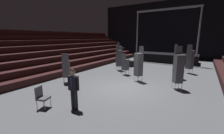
{
  "coord_description": "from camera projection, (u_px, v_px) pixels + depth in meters",
  "views": [
    {
      "loc": [
        3.84,
        -7.25,
        2.96
      ],
      "look_at": [
        -0.18,
        -0.89,
        1.4
      ],
      "focal_mm": 23.06,
      "sensor_mm": 36.0,
      "label": 1
    }
  ],
  "objects": [
    {
      "name": "chair_stack_mid_left",
      "position": [
        125.0,
        64.0,
        11.41
      ],
      "size": [
        0.53,
        0.53,
        1.71
      ],
      "rotation": [
        0.0,
        0.0,
        6.05
      ],
      "color": "#B2B5BA",
      "rests_on": "ground_plane"
    },
    {
      "name": "chair_stack_front_left",
      "position": [
        139.0,
        64.0,
        9.62
      ],
      "size": [
        0.6,
        0.6,
        2.39
      ],
      "rotation": [
        0.0,
        0.0,
        2.65
      ],
      "color": "#B2B5BA",
      "rests_on": "ground_plane"
    },
    {
      "name": "bleacher_bank_left",
      "position": [
        51.0,
        50.0,
        13.25
      ],
      "size": [
        6.0,
        24.0,
        3.6
      ],
      "rotation": [
        0.0,
        0.0,
        1.57
      ],
      "color": "black",
      "rests_on": "ground_plane"
    },
    {
      "name": "chair_stack_rear_left",
      "position": [
        119.0,
        54.0,
        15.23
      ],
      "size": [
        0.6,
        0.6,
        2.48
      ],
      "rotation": [
        0.0,
        0.0,
        5.76
      ],
      "color": "#B2B5BA",
      "rests_on": "ground_plane"
    },
    {
      "name": "chair_stack_rear_centre",
      "position": [
        66.0,
        68.0,
        9.35
      ],
      "size": [
        0.62,
        0.62,
        1.96
      ],
      "rotation": [
        0.0,
        0.0,
        0.74
      ],
      "color": "#B2B5BA",
      "rests_on": "ground_plane"
    },
    {
      "name": "loose_chair_near_man",
      "position": [
        42.0,
        96.0,
        6.05
      ],
      "size": [
        0.56,
        0.56,
        0.95
      ],
      "rotation": [
        0.0,
        0.0,
        5.04
      ],
      "color": "#B2B5BA",
      "rests_on": "ground_plane"
    },
    {
      "name": "ground_plane",
      "position": [
        122.0,
        88.0,
        8.62
      ],
      "size": [
        22.0,
        30.0,
        0.1
      ],
      "primitive_type": "cube",
      "color": "#515459"
    },
    {
      "name": "equipment_road_case",
      "position": [
        129.0,
        64.0,
        14.91
      ],
      "size": [
        1.02,
        0.79,
        0.58
      ],
      "primitive_type": "cube",
      "rotation": [
        0.0,
        0.0,
        -0.24
      ],
      "color": "black",
      "rests_on": "ground_plane"
    },
    {
      "name": "man_with_tie",
      "position": [
        74.0,
        87.0,
        5.84
      ],
      "size": [
        0.57,
        0.24,
        1.72
      ],
      "rotation": [
        0.0,
        0.0,
        3.17
      ],
      "color": "black",
      "rests_on": "ground_plane"
    },
    {
      "name": "stage_riser",
      "position": [
        165.0,
        57.0,
        17.66
      ],
      "size": [
        7.15,
        2.77,
        6.06
      ],
      "color": "black",
      "rests_on": "ground_plane"
    },
    {
      "name": "chair_stack_mid_right",
      "position": [
        119.0,
        58.0,
        12.85
      ],
      "size": [
        0.61,
        0.61,
        2.31
      ],
      "rotation": [
        0.0,
        0.0,
        5.65
      ],
      "color": "#B2B5BA",
      "rests_on": "ground_plane"
    },
    {
      "name": "chair_stack_front_right",
      "position": [
        178.0,
        68.0,
        8.13
      ],
      "size": [
        0.61,
        0.61,
        2.48
      ],
      "rotation": [
        0.0,
        0.0,
        3.74
      ],
      "color": "#B2B5BA",
      "rests_on": "ground_plane"
    },
    {
      "name": "chair_stack_mid_centre",
      "position": [
        190.0,
        59.0,
        11.76
      ],
      "size": [
        0.6,
        0.6,
        2.39
      ],
      "rotation": [
        0.0,
        0.0,
        5.75
      ],
      "color": "#B2B5BA",
      "rests_on": "ground_plane"
    },
    {
      "name": "chair_stack_rear_right",
      "position": [
        177.0,
        62.0,
        10.37
      ],
      "size": [
        0.52,
        0.52,
        2.48
      ],
      "rotation": [
        0.0,
        0.0,
        4.51
      ],
      "color": "#B2B5BA",
      "rests_on": "ground_plane"
    },
    {
      "name": "arena_end_wall",
      "position": [
        173.0,
        30.0,
        20.22
      ],
      "size": [
        22.0,
        0.3,
        8.0
      ],
      "primitive_type": "cube",
      "color": "black",
      "rests_on": "ground_plane"
    }
  ]
}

